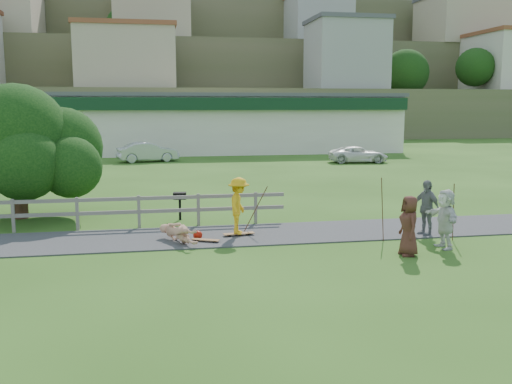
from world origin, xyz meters
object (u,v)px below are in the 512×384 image
(spectator_b, at_px, (426,208))
(skater_fallen, at_px, (179,233))
(spectator_d, at_px, (445,219))
(car_silver, at_px, (148,152))
(car_white, at_px, (358,154))
(skater_rider, at_px, (239,209))
(bbq, at_px, (180,206))
(spectator_c, at_px, (409,226))
(tree, at_px, (18,163))

(spectator_b, bearing_deg, skater_fallen, -112.85)
(spectator_d, bearing_deg, skater_fallen, -104.13)
(car_silver, relative_size, car_white, 1.03)
(skater_rider, bearing_deg, bbq, 46.64)
(skater_fallen, height_order, spectator_c, spectator_c)
(spectator_b, relative_size, spectator_d, 1.03)
(spectator_b, height_order, tree, tree)
(skater_rider, xyz_separation_m, spectator_b, (5.86, -0.90, -0.00))
(spectator_c, bearing_deg, car_white, 166.42)
(skater_rider, xyz_separation_m, tree, (-7.39, 4.43, 1.15))
(skater_fallen, distance_m, spectator_b, 7.80)
(car_white, bearing_deg, tree, 135.87)
(spectator_c, relative_size, car_white, 0.40)
(skater_fallen, height_order, spectator_b, spectator_b)
(spectator_c, xyz_separation_m, bbq, (-5.91, 6.11, -0.33))
(skater_rider, xyz_separation_m, spectator_c, (4.24, -3.08, -0.06))
(skater_rider, relative_size, bbq, 1.78)
(skater_rider, bearing_deg, skater_fallen, 122.71)
(tree, distance_m, bbq, 6.09)
(spectator_d, bearing_deg, car_white, 165.76)
(spectator_b, distance_m, spectator_c, 2.72)
(spectator_c, height_order, tree, tree)
(spectator_b, xyz_separation_m, tree, (-13.25, 5.33, 1.16))
(spectator_b, bearing_deg, car_silver, 178.60)
(skater_fallen, distance_m, tree, 7.58)
(spectator_b, height_order, car_white, spectator_b)
(skater_fallen, distance_m, car_white, 26.07)
(skater_rider, bearing_deg, tree, 76.83)
(car_silver, bearing_deg, tree, 154.65)
(spectator_b, height_order, car_silver, spectator_b)
(tree, relative_size, bbq, 6.11)
(skater_fallen, bearing_deg, spectator_d, -42.90)
(skater_fallen, bearing_deg, tree, 110.06)
(spectator_c, distance_m, car_white, 25.79)
(skater_fallen, xyz_separation_m, spectator_d, (7.52, -2.01, 0.55))
(spectator_d, distance_m, car_white, 24.87)
(skater_fallen, relative_size, spectator_c, 1.04)
(car_white, relative_size, bbq, 4.20)
(skater_rider, distance_m, car_white, 24.66)
(spectator_b, xyz_separation_m, car_white, (6.23, 22.39, -0.30))
(spectator_c, xyz_separation_m, car_white, (7.85, 24.57, -0.25))
(spectator_c, xyz_separation_m, spectator_d, (1.37, 0.56, 0.03))
(car_silver, xyz_separation_m, car_white, (14.89, -3.38, -0.13))
(skater_fallen, distance_m, car_silver, 25.40)
(car_silver, height_order, car_white, car_silver)
(tree, bearing_deg, spectator_d, -28.14)
(skater_rider, distance_m, car_silver, 25.03)
(skater_rider, height_order, skater_fallen, skater_rider)
(spectator_d, distance_m, bbq, 9.16)
(skater_fallen, relative_size, car_silver, 0.40)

